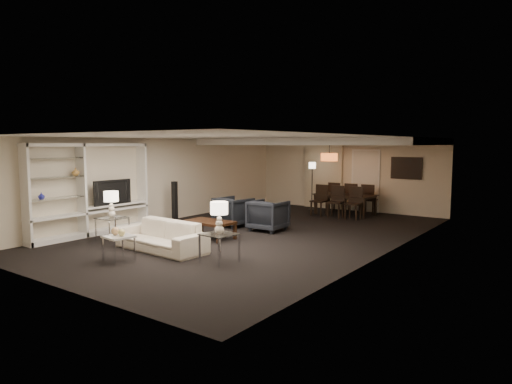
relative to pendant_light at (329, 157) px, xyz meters
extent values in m
plane|color=black|center=(-0.30, -3.50, -1.92)|extent=(11.00, 11.00, 0.00)
cube|color=silver|center=(-0.30, -3.50, 0.58)|extent=(7.00, 11.00, 0.02)
cube|color=beige|center=(-0.30, 2.00, -0.67)|extent=(7.00, 0.02, 2.50)
cube|color=beige|center=(-0.30, -9.00, -0.67)|extent=(7.00, 0.02, 2.50)
cube|color=beige|center=(-3.80, -3.50, -0.67)|extent=(0.02, 11.00, 2.50)
cube|color=beige|center=(3.20, -3.50, -0.67)|extent=(0.02, 11.00, 2.50)
cube|color=silver|center=(-0.30, 0.00, 0.48)|extent=(7.00, 4.00, 0.20)
cube|color=beige|center=(-1.20, 1.92, -0.72)|extent=(1.50, 0.12, 2.40)
cube|color=silver|center=(0.40, 1.97, -0.87)|extent=(0.90, 0.05, 2.10)
cube|color=#142D38|center=(1.80, 1.96, -0.37)|extent=(0.95, 0.04, 0.65)
cylinder|color=#D8591E|center=(0.00, 0.00, 0.00)|extent=(0.52, 0.52, 0.24)
imported|color=beige|center=(-0.92, -6.22, -1.59)|extent=(2.27, 0.98, 0.65)
imported|color=black|center=(-1.52, -2.92, -1.50)|extent=(0.99, 1.01, 0.83)
imported|color=black|center=(-0.32, -2.92, -1.50)|extent=(0.92, 0.94, 0.83)
sphere|color=tan|center=(-1.02, -7.32, -1.33)|extent=(0.16, 0.16, 0.16)
sphere|color=#E1CE77|center=(-0.82, -7.32, -1.34)|extent=(0.14, 0.14, 0.14)
imported|color=black|center=(-3.58, -5.55, -0.85)|extent=(1.12, 0.15, 0.65)
imported|color=#2529A1|center=(-3.61, -7.40, -0.78)|extent=(0.15, 0.15, 0.16)
imported|color=#C48D41|center=(-3.61, -6.50, -0.27)|extent=(0.18, 0.18, 0.19)
cube|color=black|center=(-3.32, -3.47, -1.31)|extent=(0.14, 0.14, 1.23)
imported|color=black|center=(0.15, 0.85, -1.58)|extent=(1.94, 1.10, 0.68)
camera|label=1|loc=(6.56, -12.94, 0.41)|focal=32.00mm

